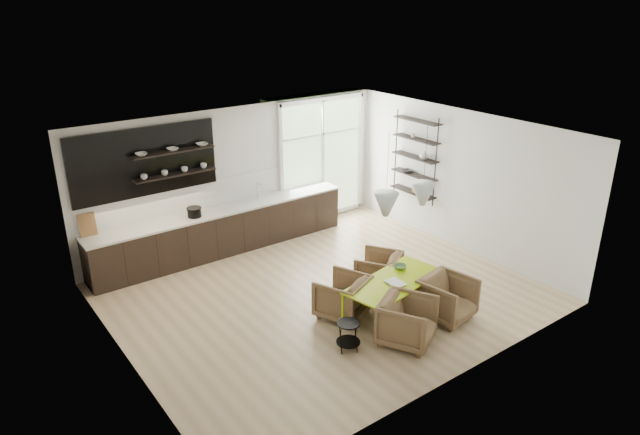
{
  "coord_description": "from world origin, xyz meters",
  "views": [
    {
      "loc": [
        -5.39,
        -7.19,
        5.08
      ],
      "look_at": [
        0.35,
        0.6,
        1.2
      ],
      "focal_mm": 32.0,
      "sensor_mm": 36.0,
      "label": 1
    }
  ],
  "objects_px": {
    "armchair_back_left": "(342,296)",
    "armchair_front_right": "(447,298)",
    "armchair_back_right": "(378,271)",
    "armchair_front_left": "(407,321)",
    "wire_stool": "(348,332)",
    "dining_table": "(394,283)"
  },
  "relations": [
    {
      "from": "wire_stool",
      "to": "armchair_back_left",
      "type": "bearing_deg",
      "value": 56.9
    },
    {
      "from": "armchair_back_right",
      "to": "armchair_back_left",
      "type": "bearing_deg",
      "value": -14.79
    },
    {
      "from": "armchair_back_right",
      "to": "armchair_front_right",
      "type": "bearing_deg",
      "value": 66.63
    },
    {
      "from": "armchair_front_left",
      "to": "wire_stool",
      "type": "height_order",
      "value": "armchair_front_left"
    },
    {
      "from": "armchair_back_left",
      "to": "wire_stool",
      "type": "relative_size",
      "value": 1.68
    },
    {
      "from": "dining_table",
      "to": "armchair_back_right",
      "type": "xyz_separation_m",
      "value": [
        0.44,
        0.86,
        -0.27
      ]
    },
    {
      "from": "armchair_back_left",
      "to": "armchair_front_right",
      "type": "distance_m",
      "value": 1.72
    },
    {
      "from": "armchair_back_right",
      "to": "armchair_front_right",
      "type": "xyz_separation_m",
      "value": [
        0.23,
        -1.44,
        0.02
      ]
    },
    {
      "from": "armchair_back_left",
      "to": "armchair_front_left",
      "type": "distance_m",
      "value": 1.24
    },
    {
      "from": "dining_table",
      "to": "armchair_front_right",
      "type": "relative_size",
      "value": 2.42
    },
    {
      "from": "armchair_back_left",
      "to": "wire_stool",
      "type": "xyz_separation_m",
      "value": [
        -0.53,
        -0.82,
        -0.06
      ]
    },
    {
      "from": "armchair_back_left",
      "to": "armchair_back_right",
      "type": "bearing_deg",
      "value": 174.47
    },
    {
      "from": "armchair_front_left",
      "to": "armchair_front_right",
      "type": "bearing_deg",
      "value": -22.31
    },
    {
      "from": "armchair_front_left",
      "to": "armchair_front_right",
      "type": "distance_m",
      "value": 1.03
    },
    {
      "from": "dining_table",
      "to": "armchair_front_right",
      "type": "xyz_separation_m",
      "value": [
        0.67,
        -0.58,
        -0.25
      ]
    },
    {
      "from": "armchair_back_right",
      "to": "armchair_front_left",
      "type": "distance_m",
      "value": 1.74
    },
    {
      "from": "dining_table",
      "to": "wire_stool",
      "type": "distance_m",
      "value": 1.28
    },
    {
      "from": "armchair_back_left",
      "to": "armchair_front_left",
      "type": "relative_size",
      "value": 0.97
    },
    {
      "from": "armchair_front_left",
      "to": "armchair_back_right",
      "type": "bearing_deg",
      "value": 34.22
    },
    {
      "from": "dining_table",
      "to": "armchair_back_left",
      "type": "distance_m",
      "value": 0.88
    },
    {
      "from": "armchair_front_right",
      "to": "armchair_back_left",
      "type": "bearing_deg",
      "value": 131.49
    },
    {
      "from": "armchair_back_right",
      "to": "armchair_front_left",
      "type": "bearing_deg",
      "value": 30.47
    }
  ]
}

